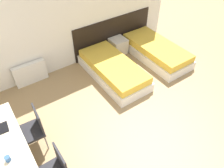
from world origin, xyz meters
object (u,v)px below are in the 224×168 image
object	(u,v)px
nightstand	(118,46)
chair_near_laptop	(32,128)
bed_near_window	(113,70)
bed_near_door	(156,51)

from	to	relation	value
nightstand	chair_near_laptop	world-z (taller)	chair_near_laptop
bed_near_window	bed_near_door	world-z (taller)	same
bed_near_door	nightstand	bearing A→B (deg)	132.61
bed_near_window	chair_near_laptop	size ratio (longest dim) A/B	2.29
chair_near_laptop	bed_near_door	bearing A→B (deg)	15.41
chair_near_laptop	nightstand	bearing A→B (deg)	31.18
bed_near_door	nightstand	distance (m)	1.09
bed_near_window	chair_near_laptop	bearing A→B (deg)	-160.31
nightstand	chair_near_laptop	size ratio (longest dim) A/B	0.51
bed_near_window	chair_near_laptop	world-z (taller)	chair_near_laptop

